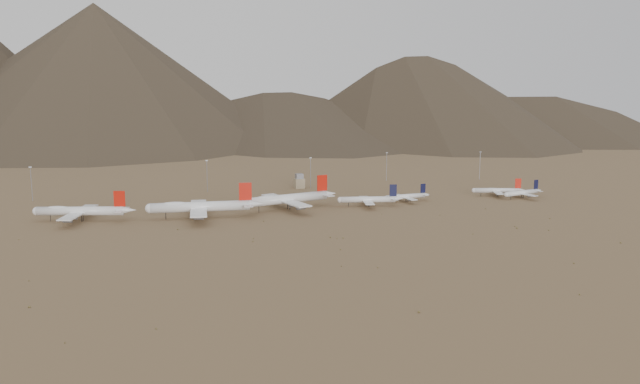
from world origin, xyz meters
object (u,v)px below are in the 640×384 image
object	(u,v)px
narrowbody_b	(407,196)
narrowbody_a	(369,199)
widebody_west	(81,211)
widebody_centre	(201,206)
widebody_east	(287,199)
control_tower	(299,182)

from	to	relation	value
narrowbody_b	narrowbody_a	bearing A→B (deg)	-170.47
widebody_west	widebody_centre	size ratio (longest dim) A/B	0.84
narrowbody_a	widebody_east	bearing A→B (deg)	-173.63
widebody_west	widebody_centre	xyz separation A→B (m)	(73.17, -13.49, 1.07)
widebody_west	control_tower	distance (m)	186.79
widebody_centre	control_tower	world-z (taller)	widebody_centre
widebody_east	control_tower	distance (m)	92.99
widebody_east	narrowbody_b	size ratio (longest dim) A/B	1.89
widebody_east	narrowbody_a	size ratio (longest dim) A/B	1.56
widebody_west	narrowbody_b	distance (m)	224.48
widebody_west	narrowbody_a	distance (m)	191.60
widebody_centre	narrowbody_a	size ratio (longest dim) A/B	1.62
widebody_west	narrowbody_a	bearing A→B (deg)	13.65
widebody_west	widebody_east	size ratio (longest dim) A/B	0.87
narrowbody_a	widebody_centre	bearing A→B (deg)	-164.38
control_tower	narrowbody_b	bearing A→B (deg)	-55.46
narrowbody_b	widebody_centre	bearing A→B (deg)	-179.90
widebody_centre	narrowbody_b	distance (m)	152.01
control_tower	widebody_centre	bearing A→B (deg)	-133.04
widebody_centre	widebody_east	world-z (taller)	widebody_centre
widebody_centre	narrowbody_b	world-z (taller)	widebody_centre
widebody_centre	narrowbody_a	bearing A→B (deg)	9.09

